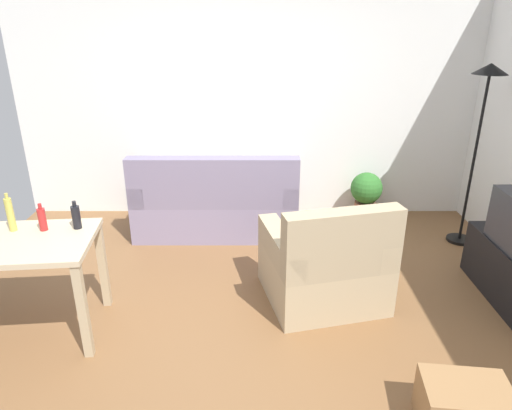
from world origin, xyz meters
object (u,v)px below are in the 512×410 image
object	(u,v)px
storage_box	(463,407)
couch	(216,205)
bottle_dark	(75,217)
desk	(5,255)
torchiere_lamp	(483,107)
bottle_squat	(9,214)
bottle_red	(41,219)
potted_plant	(365,193)
armchair	(325,266)

from	to	relation	value
storage_box	couch	bearing A→B (deg)	121.16
couch	bottle_dark	size ratio (longest dim) A/B	8.09
bottle_dark	couch	bearing A→B (deg)	60.64
desk	bottle_dark	size ratio (longest dim) A/B	5.93
couch	torchiere_lamp	distance (m)	2.82
desk	storage_box	xyz separation A→B (m)	(2.93, -0.88, -0.50)
couch	bottle_squat	distance (m)	2.16
desk	storage_box	size ratio (longest dim) A/B	2.62
torchiere_lamp	bottle_red	bearing A→B (deg)	-159.95
couch	bottle_dark	distance (m)	1.87
potted_plant	storage_box	xyz separation A→B (m)	(-0.09, -2.97, -0.18)
bottle_squat	bottle_dark	world-z (taller)	bottle_squat
bottle_squat	desk	bearing A→B (deg)	-87.00
armchair	storage_box	xyz separation A→B (m)	(0.61, -1.30, -0.17)
couch	armchair	bearing A→B (deg)	126.48
potted_plant	bottle_red	bearing A→B (deg)	-145.78
bottle_red	bottle_dark	xyz separation A→B (m)	(0.23, 0.03, 0.00)
couch	storage_box	size ratio (longest dim) A/B	3.58
storage_box	bottle_squat	distance (m)	3.20
armchair	bottle_dark	size ratio (longest dim) A/B	5.03
couch	desk	size ratio (longest dim) A/B	1.36
potted_plant	storage_box	world-z (taller)	potted_plant
bottle_squat	torchiere_lamp	bearing A→B (deg)	19.11
couch	bottle_squat	bearing A→B (deg)	50.31
desk	bottle_squat	world-z (taller)	bottle_squat
torchiere_lamp	desk	world-z (taller)	torchiere_lamp
desk	torchiere_lamp	bearing A→B (deg)	16.03
torchiere_lamp	potted_plant	world-z (taller)	torchiere_lamp
torchiere_lamp	armchair	world-z (taller)	torchiere_lamp
desk	armchair	world-z (taller)	armchair
potted_plant	armchair	xyz separation A→B (m)	(-0.70, -1.66, -0.01)
bottle_squat	storage_box	bearing A→B (deg)	-19.69
torchiere_lamp	desk	size ratio (longest dim) A/B	1.44
storage_box	armchair	bearing A→B (deg)	114.97
storage_box	bottle_dark	distance (m)	2.80
armchair	bottle_dark	bearing A→B (deg)	-6.85
storage_box	bottle_red	bearing A→B (deg)	158.73
torchiere_lamp	desk	bearing A→B (deg)	-158.63
storage_box	bottle_dark	bearing A→B (deg)	156.28
desk	armchair	bearing A→B (deg)	5.09
storage_box	bottle_dark	size ratio (longest dim) A/B	2.26
potted_plant	bottle_squat	distance (m)	3.62
torchiere_lamp	storage_box	size ratio (longest dim) A/B	3.77
couch	bottle_red	world-z (taller)	bottle_red
couch	armchair	world-z (taller)	same
storage_box	bottle_red	xyz separation A→B (m)	(-2.72, 1.06, 0.70)
bottle_red	bottle_dark	distance (m)	0.24
bottle_squat	bottle_dark	xyz separation A→B (m)	(0.45, 0.04, -0.04)
couch	bottle_dark	world-z (taller)	bottle_dark
potted_plant	bottle_red	xyz separation A→B (m)	(-2.81, -1.91, 0.52)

